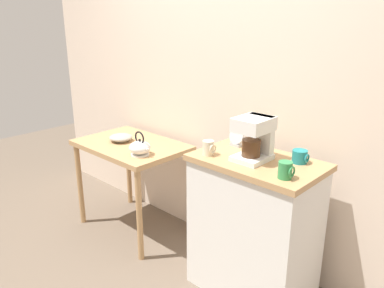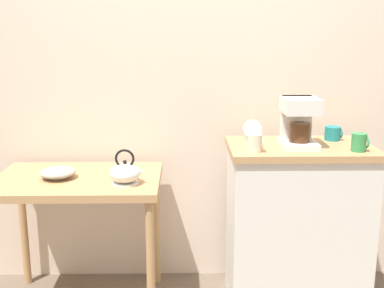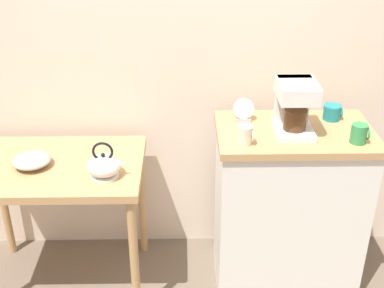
% 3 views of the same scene
% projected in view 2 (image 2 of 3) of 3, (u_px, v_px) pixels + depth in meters
% --- Properties ---
extents(back_wall, '(4.40, 0.10, 2.80)m').
position_uv_depth(back_wall, '(205.00, 52.00, 2.86)').
color(back_wall, beige).
rests_on(back_wall, ground_plane).
extents(wooden_table, '(0.88, 0.60, 0.76)m').
position_uv_depth(wooden_table, '(79.00, 195.00, 2.61)').
color(wooden_table, tan).
rests_on(wooden_table, ground_plane).
extents(kitchen_counter, '(0.77, 0.48, 0.93)m').
position_uv_depth(kitchen_counter, '(296.00, 226.00, 2.70)').
color(kitchen_counter, white).
rests_on(kitchen_counter, ground_plane).
extents(bowl_stoneware, '(0.19, 0.19, 0.06)m').
position_uv_depth(bowl_stoneware, '(58.00, 172.00, 2.56)').
color(bowl_stoneware, '#9E998C').
rests_on(bowl_stoneware, wooden_table).
extents(teakettle, '(0.19, 0.16, 0.18)m').
position_uv_depth(teakettle, '(126.00, 173.00, 2.46)').
color(teakettle, white).
rests_on(teakettle, wooden_table).
extents(coffee_maker, '(0.18, 0.22, 0.26)m').
position_uv_depth(coffee_maker, '(299.00, 120.00, 2.55)').
color(coffee_maker, white).
rests_on(coffee_maker, kitchen_counter).
extents(mug_dark_teal, '(0.09, 0.09, 0.08)m').
position_uv_depth(mug_dark_teal, '(333.00, 133.00, 2.71)').
color(mug_dark_teal, teal).
rests_on(mug_dark_teal, kitchen_counter).
extents(mug_tall_green, '(0.08, 0.07, 0.09)m').
position_uv_depth(mug_tall_green, '(359.00, 142.00, 2.45)').
color(mug_tall_green, '#338C4C').
rests_on(mug_tall_green, kitchen_counter).
extents(mug_small_cream, '(0.08, 0.07, 0.09)m').
position_uv_depth(mug_small_cream, '(255.00, 143.00, 2.44)').
color(mug_small_cream, beige).
rests_on(mug_small_cream, kitchen_counter).
extents(table_clock, '(0.11, 0.05, 0.12)m').
position_uv_depth(table_clock, '(252.00, 131.00, 2.69)').
color(table_clock, '#B2B5BA').
rests_on(table_clock, kitchen_counter).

